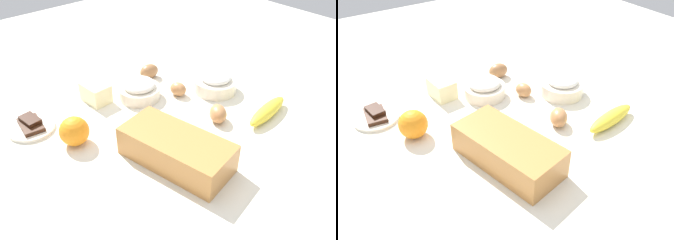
% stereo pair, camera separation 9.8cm
% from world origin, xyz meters
% --- Properties ---
extents(ground_plane, '(2.40, 2.40, 0.02)m').
position_xyz_m(ground_plane, '(0.00, 0.00, -0.01)').
color(ground_plane, silver).
extents(loaf_pan, '(0.30, 0.18, 0.08)m').
position_xyz_m(loaf_pan, '(-0.11, 0.07, 0.04)').
color(loaf_pan, '#B77A3D').
rests_on(loaf_pan, ground_plane).
extents(flour_bowl, '(0.13, 0.13, 0.06)m').
position_xyz_m(flour_bowl, '(0.20, -0.05, 0.03)').
color(flour_bowl, silver).
rests_on(flour_bowl, ground_plane).
extents(sugar_bowl, '(0.14, 0.14, 0.07)m').
position_xyz_m(sugar_bowl, '(0.07, -0.27, 0.03)').
color(sugar_bowl, silver).
rests_on(sugar_bowl, ground_plane).
extents(banana, '(0.07, 0.19, 0.04)m').
position_xyz_m(banana, '(-0.14, -0.27, 0.02)').
color(banana, yellow).
rests_on(banana, ground_plane).
extents(orange_fruit, '(0.08, 0.08, 0.08)m').
position_xyz_m(orange_fruit, '(0.13, 0.22, 0.04)').
color(orange_fruit, orange).
rests_on(orange_fruit, ground_plane).
extents(butter_block, '(0.09, 0.07, 0.06)m').
position_xyz_m(butter_block, '(0.27, 0.06, 0.03)').
color(butter_block, '#F4EDB2').
rests_on(butter_block, ground_plane).
extents(egg_near_butter, '(0.05, 0.07, 0.05)m').
position_xyz_m(egg_near_butter, '(0.28, -0.16, 0.03)').
color(egg_near_butter, '#9C683F').
rests_on(egg_near_butter, ground_plane).
extents(egg_beside_bowl, '(0.08, 0.08, 0.05)m').
position_xyz_m(egg_beside_bowl, '(-0.06, -0.14, 0.02)').
color(egg_beside_bowl, '#B57A4A').
rests_on(egg_beside_bowl, ground_plane).
extents(egg_loose, '(0.06, 0.05, 0.04)m').
position_xyz_m(egg_loose, '(0.13, -0.15, 0.02)').
color(egg_loose, '#BC7F4D').
rests_on(egg_loose, ground_plane).
extents(chocolate_plate, '(0.13, 0.13, 0.03)m').
position_xyz_m(chocolate_plate, '(0.26, 0.28, 0.01)').
color(chocolate_plate, silver).
rests_on(chocolate_plate, ground_plane).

